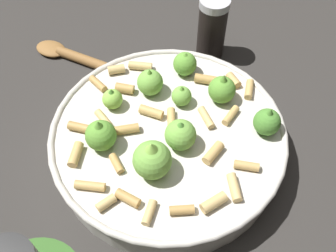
{
  "coord_description": "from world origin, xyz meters",
  "views": [
    {
      "loc": [
        0.09,
        0.26,
        0.43
      ],
      "look_at": [
        0.0,
        0.0,
        0.06
      ],
      "focal_mm": 40.82,
      "sensor_mm": 36.0,
      "label": 1
    }
  ],
  "objects": [
    {
      "name": "pepper_shaker",
      "position": [
        -0.13,
        -0.16,
        0.05
      ],
      "size": [
        0.05,
        0.05,
        0.1
      ],
      "color": "black",
      "rests_on": "ground"
    },
    {
      "name": "ground_plane",
      "position": [
        0.0,
        0.0,
        0.0
      ],
      "size": [
        2.4,
        2.4,
        0.0
      ],
      "primitive_type": "plane",
      "color": "#2D2B28"
    },
    {
      "name": "cooking_pan",
      "position": [
        -0.0,
        -0.0,
        0.03
      ],
      "size": [
        0.3,
        0.3,
        0.1
      ],
      "color": "beige",
      "rests_on": "ground"
    },
    {
      "name": "wooden_spoon",
      "position": [
        0.06,
        -0.19,
        0.01
      ],
      "size": [
        0.19,
        0.19,
        0.02
      ],
      "color": "olive",
      "rests_on": "ground"
    }
  ]
}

